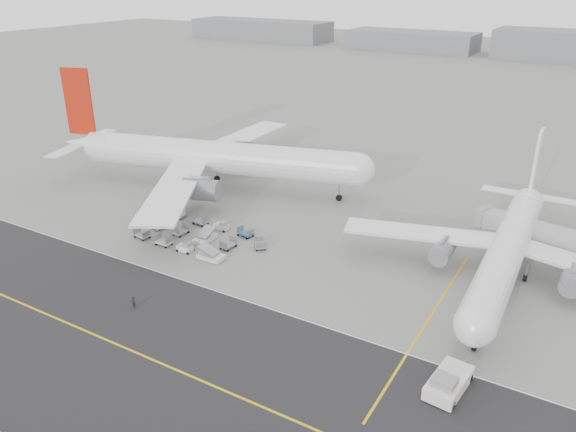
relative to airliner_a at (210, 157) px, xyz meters
The scene contains 9 objects.
ground 38.34m from the airliner_a, 52.37° to the right, with size 700.00×700.00×0.00m, color gray.
taxiway 55.90m from the airliner_a, 59.61° to the right, with size 220.00×59.00×0.03m.
airliner_a is the anchor object (origin of this frame).
airliner_b 59.64m from the airliner_a, ahead, with size 48.67×49.25×16.98m.
pushback_tug 69.12m from the airliner_a, 31.36° to the right, with size 3.89×8.94×2.52m.
jet_bridge 61.01m from the airliner_a, ahead, with size 17.23×6.68×6.43m.
gse_cluster 24.26m from the airliner_a, 60.10° to the right, with size 22.77×17.21×2.06m, color #95969A, non-canonical shape.
stray_dolly 30.22m from the airliner_a, 37.43° to the right, with size 1.56×2.53×1.56m, color silver, non-canonical shape.
ground_crew_a 45.37m from the airliner_a, 65.63° to the right, with size 0.63×0.41×1.72m, color black.
Camera 1 is at (45.02, -55.17, 40.98)m, focal length 35.00 mm.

